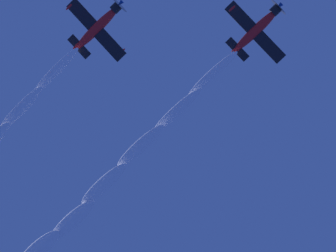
# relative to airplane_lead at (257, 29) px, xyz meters

# --- Properties ---
(airplane_lead) EXTENTS (8.39, 8.18, 4.00)m
(airplane_lead) POSITION_rel_airplane_lead_xyz_m (0.00, 0.00, 0.00)
(airplane_lead) COLOR red
(airplane_left_wingman) EXTENTS (8.27, 8.29, 4.13)m
(airplane_left_wingman) POSITION_rel_airplane_lead_xyz_m (-3.22, 20.13, -0.85)
(airplane_left_wingman) COLOR red
(smoke_trail_lead) EXTENTS (32.40, 40.90, 7.56)m
(smoke_trail_lead) POSITION_rel_airplane_lead_xyz_m (21.31, 27.29, -3.92)
(smoke_trail_lead) COLOR white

